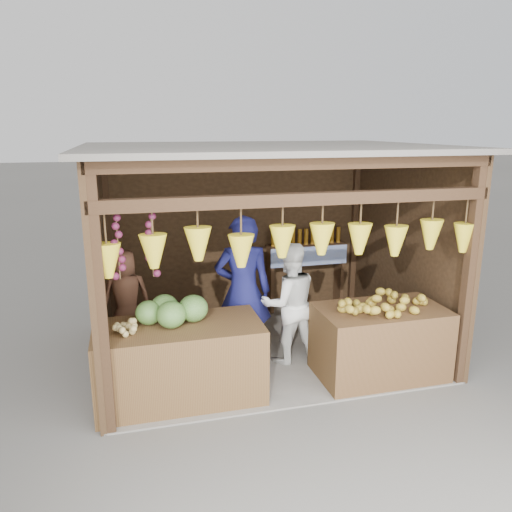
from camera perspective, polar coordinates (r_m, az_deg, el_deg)
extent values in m
plane|color=#514F49|center=(6.78, 0.87, -10.51)|extent=(80.00, 80.00, 0.00)
cube|color=slate|center=(6.77, 0.87, -10.44)|extent=(4.00, 3.00, 0.02)
cube|color=black|center=(7.76, -2.05, 2.85)|extent=(4.00, 0.06, 2.60)
cube|color=black|center=(6.13, -17.41, -0.98)|extent=(0.06, 3.00, 2.60)
cube|color=black|center=(7.12, 16.62, 1.19)|extent=(0.06, 3.00, 2.60)
cube|color=#605B54|center=(6.15, 0.97, 12.30)|extent=(4.30, 3.30, 0.06)
cube|color=black|center=(4.75, -17.37, -5.44)|extent=(0.11, 0.11, 2.60)
cube|color=black|center=(5.95, 23.21, -1.98)|extent=(0.11, 0.11, 2.60)
cube|color=black|center=(7.53, -16.52, 1.89)|extent=(0.11, 0.11, 2.60)
cube|color=black|center=(8.33, 11.20, 3.40)|extent=(0.11, 0.11, 2.60)
cube|color=black|center=(4.82, 5.57, 6.48)|extent=(4.00, 0.12, 0.12)
cube|color=black|center=(4.78, 5.67, 10.52)|extent=(4.00, 0.12, 0.12)
cube|color=#382314|center=(7.92, 5.73, 1.17)|extent=(1.25, 0.30, 0.05)
cube|color=#382314|center=(7.88, 1.63, -2.79)|extent=(0.05, 0.28, 1.05)
cube|color=#382314|center=(8.27, 9.45, -2.15)|extent=(0.05, 0.28, 1.05)
cube|color=blue|center=(7.80, 6.11, -0.02)|extent=(1.25, 0.02, 0.30)
cube|color=#50331A|center=(5.52, -8.70, -11.92)|extent=(1.76, 0.85, 0.85)
cube|color=#483018|center=(6.10, 13.93, -9.55)|extent=(1.46, 0.85, 0.85)
cube|color=black|center=(6.49, -14.20, -10.74)|extent=(0.31, 0.31, 0.29)
imported|color=#14154C|center=(6.05, -1.49, -4.09)|extent=(0.76, 0.57, 1.88)
imported|color=white|center=(6.18, 3.78, -5.41)|extent=(0.76, 0.60, 1.53)
imported|color=brown|center=(6.22, -14.62, -4.61)|extent=(0.60, 0.42, 1.18)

